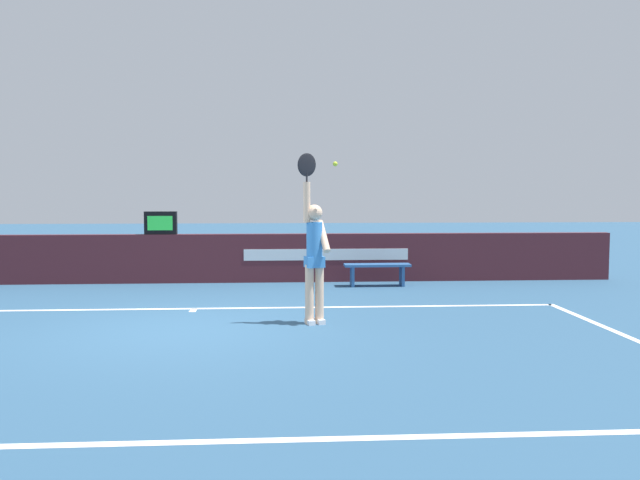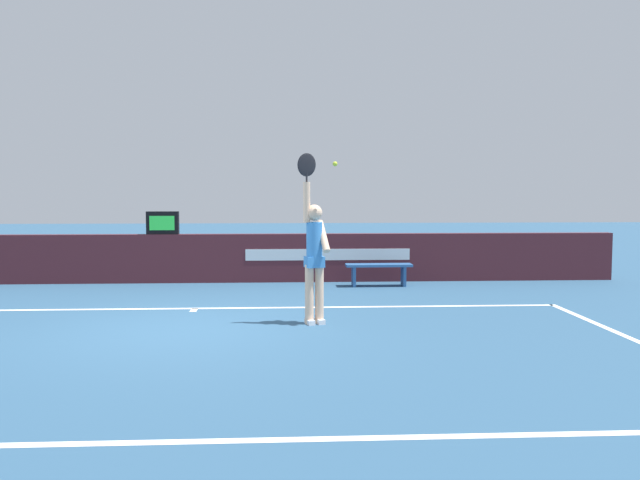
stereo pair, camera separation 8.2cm
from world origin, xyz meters
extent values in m
plane|color=#2B4F6E|center=(0.00, 0.00, 0.00)|extent=(60.00, 60.00, 0.00)
cube|color=white|center=(0.00, 1.64, 0.00)|extent=(12.26, 0.11, 0.00)
cube|color=white|center=(0.00, -4.25, 0.00)|extent=(12.26, 0.11, 0.00)
cube|color=white|center=(0.00, 1.49, 0.00)|extent=(0.11, 0.30, 0.00)
cube|color=#451C24|center=(0.00, 4.79, 0.52)|extent=(17.41, 0.23, 1.04)
cube|color=silver|center=(2.43, 4.68, 0.60)|extent=(3.54, 0.01, 0.24)
cube|color=black|center=(-1.09, 4.79, 1.28)|extent=(0.67, 0.18, 0.49)
cube|color=#33E54C|center=(-1.09, 4.70, 1.28)|extent=(0.52, 0.01, 0.30)
cylinder|color=beige|center=(2.02, 0.32, 0.44)|extent=(0.13, 0.13, 0.88)
cylinder|color=beige|center=(1.87, 0.28, 0.44)|extent=(0.13, 0.13, 0.88)
cube|color=white|center=(2.02, 0.30, 0.04)|extent=(0.16, 0.26, 0.07)
cube|color=white|center=(1.87, 0.26, 0.04)|extent=(0.16, 0.26, 0.07)
cylinder|color=#3C87D1|center=(1.94, 0.30, 1.20)|extent=(0.23, 0.23, 0.63)
cube|color=#3C87D1|center=(1.94, 0.30, 0.92)|extent=(0.31, 0.28, 0.16)
sphere|color=beige|center=(1.94, 0.30, 1.65)|extent=(0.24, 0.24, 0.24)
cylinder|color=beige|center=(1.83, 0.27, 1.80)|extent=(0.13, 0.13, 0.59)
cylinder|color=beige|center=(2.07, 0.27, 1.30)|extent=(0.21, 0.43, 0.48)
ellipsoid|color=black|center=(1.83, 0.27, 2.35)|extent=(0.30, 0.11, 0.36)
cylinder|color=black|center=(1.83, 0.27, 2.16)|extent=(0.03, 0.03, 0.18)
sphere|color=#C5DF31|center=(2.23, 0.12, 2.36)|extent=(0.07, 0.07, 0.07)
cube|color=#28538B|center=(3.44, 4.03, 0.44)|extent=(1.37, 0.37, 0.05)
cube|color=#28538B|center=(2.92, 4.03, 0.22)|extent=(0.06, 0.32, 0.44)
cube|color=#28538B|center=(3.96, 4.03, 0.22)|extent=(0.06, 0.32, 0.44)
camera|label=1|loc=(1.43, -9.33, 1.98)|focal=36.88mm
camera|label=2|loc=(1.51, -9.33, 1.98)|focal=36.88mm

